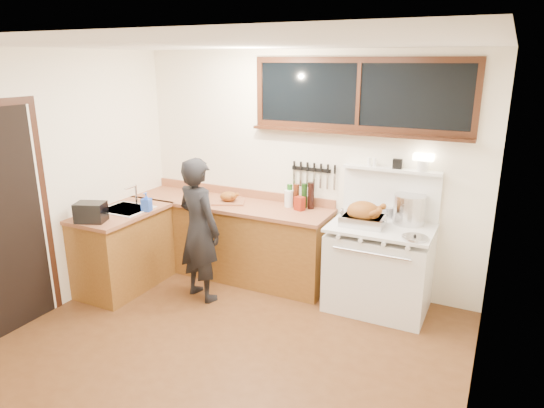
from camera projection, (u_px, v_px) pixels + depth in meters
The scene contains 20 objects.
ground_plane at pixel (225, 353), 4.31m from camera, with size 4.00×3.50×0.02m, color #522E15.
room_shell at pixel (219, 170), 3.83m from camera, with size 4.10×3.60×2.65m.
counter_back at pixel (230, 238), 5.76m from camera, with size 2.44×0.64×1.00m.
counter_left at pixel (123, 249), 5.43m from camera, with size 0.64×1.09×0.90m.
sink_unit at pixel (126, 214), 5.38m from camera, with size 0.50×0.45×0.37m.
vintage_stove at pixel (379, 265), 4.96m from camera, with size 1.02×0.74×1.60m.
back_window at pixel (358, 103), 4.94m from camera, with size 2.32×0.13×0.77m.
left_doorway at pixel (1, 222), 4.36m from camera, with size 0.02×1.04×2.17m.
knife_strip at pixel (313, 171), 5.37m from camera, with size 0.52×0.03×0.28m.
man at pixel (199, 230), 5.09m from camera, with size 0.65×0.52×1.55m.
soap_bottle at pixel (146, 202), 5.27m from camera, with size 0.11×0.11×0.21m.
toaster at pixel (91, 212), 4.93m from camera, with size 0.34×0.29×0.20m.
cutting_board at pixel (229, 198), 5.59m from camera, with size 0.44×0.40×0.13m.
roast_turkey at pixel (364, 215), 4.82m from camera, with size 0.46×0.34×0.25m.
stockpot at pixel (409, 209), 4.86m from camera, with size 0.35×0.35×0.30m.
saucepan at pixel (388, 212), 5.07m from camera, with size 0.18×0.29×0.12m.
pot_lid at pixel (415, 238), 4.47m from camera, with size 0.26×0.26×0.04m.
coffee_tin at pixel (300, 204), 5.31m from camera, with size 0.12×0.11×0.15m.
pitcher at pixel (289, 198), 5.44m from camera, with size 0.11×0.11×0.19m.
bottle_cluster at pixel (302, 196), 5.40m from camera, with size 0.33×0.07×0.30m.
Camera 1 is at (2.03, -3.18, 2.49)m, focal length 32.00 mm.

